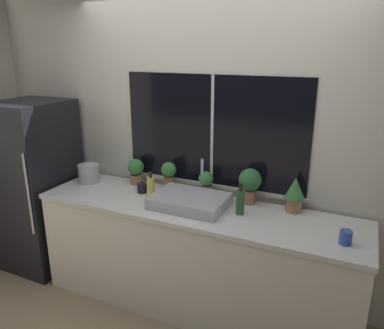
{
  "coord_description": "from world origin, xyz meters",
  "views": [
    {
      "loc": [
        1.15,
        -2.15,
        2.12
      ],
      "look_at": [
        -0.02,
        0.32,
        1.26
      ],
      "focal_mm": 35.0,
      "sensor_mm": 36.0,
      "label": 1
    }
  ],
  "objects_px": {
    "potted_plant_far_left": "(136,170)",
    "kettle": "(89,173)",
    "potted_plant_far_right": "(295,193)",
    "sink": "(190,201)",
    "mug_blue": "(346,237)",
    "potted_plant_center": "(206,183)",
    "potted_plant_right": "(250,182)",
    "mug_black": "(142,188)",
    "refrigerator": "(38,186)",
    "soap_bottle": "(151,186)",
    "potted_plant_left": "(169,174)",
    "bottle_tall": "(240,202)"
  },
  "relations": [
    {
      "from": "potted_plant_far_left",
      "to": "kettle",
      "type": "bearing_deg",
      "value": -160.79
    },
    {
      "from": "potted_plant_far_left",
      "to": "potted_plant_far_right",
      "type": "xyz_separation_m",
      "value": [
        1.43,
        0.0,
        0.02
      ]
    },
    {
      "from": "sink",
      "to": "mug_blue",
      "type": "distance_m",
      "value": 1.17
    },
    {
      "from": "potted_plant_center",
      "to": "potted_plant_right",
      "type": "bearing_deg",
      "value": 0.0
    },
    {
      "from": "potted_plant_far_left",
      "to": "sink",
      "type": "bearing_deg",
      "value": -20.53
    },
    {
      "from": "potted_plant_far_left",
      "to": "potted_plant_far_right",
      "type": "relative_size",
      "value": 0.86
    },
    {
      "from": "potted_plant_center",
      "to": "mug_black",
      "type": "relative_size",
      "value": 2.56
    },
    {
      "from": "refrigerator",
      "to": "kettle",
      "type": "height_order",
      "value": "refrigerator"
    },
    {
      "from": "soap_bottle",
      "to": "mug_black",
      "type": "distance_m",
      "value": 0.14
    },
    {
      "from": "potted_plant_far_left",
      "to": "soap_bottle",
      "type": "bearing_deg",
      "value": -36.73
    },
    {
      "from": "potted_plant_right",
      "to": "kettle",
      "type": "height_order",
      "value": "potted_plant_right"
    },
    {
      "from": "potted_plant_left",
      "to": "mug_blue",
      "type": "bearing_deg",
      "value": -13.83
    },
    {
      "from": "potted_plant_left",
      "to": "potted_plant_center",
      "type": "xyz_separation_m",
      "value": [
        0.36,
        -0.0,
        -0.03
      ]
    },
    {
      "from": "sink",
      "to": "potted_plant_left",
      "type": "height_order",
      "value": "sink"
    },
    {
      "from": "kettle",
      "to": "potted_plant_far_right",
      "type": "bearing_deg",
      "value": 4.57
    },
    {
      "from": "sink",
      "to": "mug_blue",
      "type": "relative_size",
      "value": 6.25
    },
    {
      "from": "sink",
      "to": "potted_plant_far_right",
      "type": "xyz_separation_m",
      "value": [
        0.76,
        0.25,
        0.11
      ]
    },
    {
      "from": "refrigerator",
      "to": "potted_plant_center",
      "type": "bearing_deg",
      "value": 9.45
    },
    {
      "from": "refrigerator",
      "to": "potted_plant_right",
      "type": "distance_m",
      "value": 2.08
    },
    {
      "from": "potted_plant_far_left",
      "to": "bottle_tall",
      "type": "relative_size",
      "value": 0.98
    },
    {
      "from": "potted_plant_far_left",
      "to": "soap_bottle",
      "type": "xyz_separation_m",
      "value": [
        0.29,
        -0.21,
        -0.04
      ]
    },
    {
      "from": "sink",
      "to": "mug_blue",
      "type": "xyz_separation_m",
      "value": [
        1.16,
        -0.12,
        0.0
      ]
    },
    {
      "from": "potted_plant_far_right",
      "to": "sink",
      "type": "bearing_deg",
      "value": -161.86
    },
    {
      "from": "potted_plant_far_right",
      "to": "refrigerator",
      "type": "bearing_deg",
      "value": -173.41
    },
    {
      "from": "potted_plant_far_left",
      "to": "kettle",
      "type": "height_order",
      "value": "potted_plant_far_left"
    },
    {
      "from": "bottle_tall",
      "to": "sink",
      "type": "bearing_deg",
      "value": -176.12
    },
    {
      "from": "potted_plant_left",
      "to": "kettle",
      "type": "distance_m",
      "value": 0.79
    },
    {
      "from": "potted_plant_center",
      "to": "kettle",
      "type": "distance_m",
      "value": 1.14
    },
    {
      "from": "potted_plant_left",
      "to": "potted_plant_right",
      "type": "height_order",
      "value": "potted_plant_right"
    },
    {
      "from": "refrigerator",
      "to": "potted_plant_left",
      "type": "xyz_separation_m",
      "value": [
        1.31,
        0.28,
        0.23
      ]
    },
    {
      "from": "potted_plant_center",
      "to": "bottle_tall",
      "type": "xyz_separation_m",
      "value": [
        0.38,
        -0.22,
        -0.02
      ]
    },
    {
      "from": "refrigerator",
      "to": "potted_plant_far_right",
      "type": "distance_m",
      "value": 2.43
    },
    {
      "from": "sink",
      "to": "refrigerator",
      "type": "bearing_deg",
      "value": -179.05
    },
    {
      "from": "potted_plant_far_right",
      "to": "mug_black",
      "type": "distance_m",
      "value": 1.28
    },
    {
      "from": "potted_plant_far_right",
      "to": "mug_blue",
      "type": "height_order",
      "value": "potted_plant_far_right"
    },
    {
      "from": "refrigerator",
      "to": "sink",
      "type": "bearing_deg",
      "value": 0.95
    },
    {
      "from": "mug_black",
      "to": "soap_bottle",
      "type": "bearing_deg",
      "value": -22.5
    },
    {
      "from": "refrigerator",
      "to": "potted_plant_left",
      "type": "height_order",
      "value": "refrigerator"
    },
    {
      "from": "refrigerator",
      "to": "soap_bottle",
      "type": "bearing_deg",
      "value": 2.91
    },
    {
      "from": "bottle_tall",
      "to": "soap_bottle",
      "type": "bearing_deg",
      "value": 179.34
    },
    {
      "from": "soap_bottle",
      "to": "bottle_tall",
      "type": "distance_m",
      "value": 0.79
    },
    {
      "from": "potted_plant_right",
      "to": "mug_blue",
      "type": "distance_m",
      "value": 0.85
    },
    {
      "from": "sink",
      "to": "kettle",
      "type": "relative_size",
      "value": 3.03
    },
    {
      "from": "kettle",
      "to": "refrigerator",
      "type": "bearing_deg",
      "value": -166.61
    },
    {
      "from": "potted_plant_far_right",
      "to": "soap_bottle",
      "type": "relative_size",
      "value": 1.26
    },
    {
      "from": "refrigerator",
      "to": "mug_black",
      "type": "height_order",
      "value": "refrigerator"
    },
    {
      "from": "potted_plant_far_right",
      "to": "kettle",
      "type": "bearing_deg",
      "value": -175.43
    },
    {
      "from": "refrigerator",
      "to": "sink",
      "type": "relative_size",
      "value": 2.84
    },
    {
      "from": "potted_plant_right",
      "to": "mug_black",
      "type": "height_order",
      "value": "potted_plant_right"
    },
    {
      "from": "soap_bottle",
      "to": "kettle",
      "type": "bearing_deg",
      "value": 174.79
    }
  ]
}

